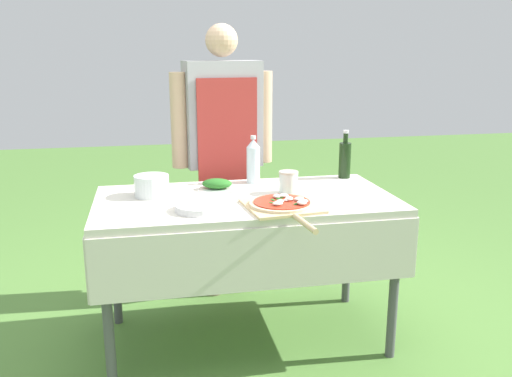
% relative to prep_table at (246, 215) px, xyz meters
% --- Properties ---
extents(ground_plane, '(12.00, 12.00, 0.00)m').
position_rel_prep_table_xyz_m(ground_plane, '(0.00, 0.00, -0.66)').
color(ground_plane, '#517F38').
extents(prep_table, '(1.43, 0.74, 0.75)m').
position_rel_prep_table_xyz_m(prep_table, '(0.00, 0.00, 0.00)').
color(prep_table, beige).
rests_on(prep_table, ground).
extents(person_cook, '(0.58, 0.24, 1.57)m').
position_rel_prep_table_xyz_m(person_cook, '(-0.02, 0.58, 0.27)').
color(person_cook, '#70604C').
rests_on(person_cook, ground).
extents(pizza_on_peel, '(0.35, 0.54, 0.05)m').
position_rel_prep_table_xyz_m(pizza_on_peel, '(0.13, -0.22, 0.10)').
color(pizza_on_peel, '#D1B27F').
rests_on(pizza_on_peel, prep_table).
extents(oil_bottle, '(0.06, 0.06, 0.26)m').
position_rel_prep_table_xyz_m(oil_bottle, '(0.61, 0.29, 0.19)').
color(oil_bottle, black).
rests_on(oil_bottle, prep_table).
extents(water_bottle, '(0.07, 0.07, 0.25)m').
position_rel_prep_table_xyz_m(water_bottle, '(0.09, 0.29, 0.21)').
color(water_bottle, silver).
rests_on(water_bottle, prep_table).
extents(herb_container, '(0.20, 0.16, 0.06)m').
position_rel_prep_table_xyz_m(herb_container, '(-0.11, 0.17, 0.12)').
color(herb_container, silver).
rests_on(herb_container, prep_table).
extents(mixing_tub, '(0.17, 0.17, 0.10)m').
position_rel_prep_table_xyz_m(mixing_tub, '(-0.44, 0.11, 0.14)').
color(mixing_tub, silver).
rests_on(mixing_tub, prep_table).
extents(plate_stack, '(0.22, 0.22, 0.03)m').
position_rel_prep_table_xyz_m(plate_stack, '(-0.23, -0.18, 0.10)').
color(plate_stack, white).
rests_on(plate_stack, prep_table).
extents(sauce_jar, '(0.09, 0.09, 0.11)m').
position_rel_prep_table_xyz_m(sauce_jar, '(0.22, 0.04, 0.14)').
color(sauce_jar, silver).
rests_on(sauce_jar, prep_table).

